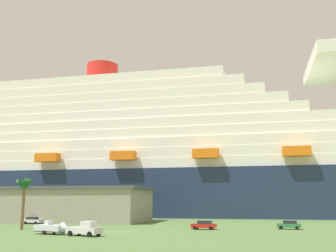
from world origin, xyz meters
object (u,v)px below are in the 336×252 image
palm_tree (24,190)px  parked_car_red_hatchback (204,225)px  cruise_ship (165,161)px  parked_car_green_wagon (289,225)px  pickup_truck (85,229)px  parked_car_silver_sedan (33,220)px  small_boat_on_trailer (54,228)px

palm_tree → parked_car_red_hatchback: size_ratio=2.04×
cruise_ship → parked_car_green_wagon: (40.49, -56.44, -18.29)m
cruise_ship → parked_car_green_wagon: cruise_ship is taller
pickup_truck → palm_tree: size_ratio=0.63×
parked_car_silver_sedan → parked_car_green_wagon: (56.53, -2.51, 0.00)m
small_boat_on_trailer → parked_car_green_wagon: (35.93, 22.13, -0.13)m
cruise_ship → palm_tree: bearing=-95.7°
parked_car_red_hatchback → parked_car_silver_sedan: same height
parked_car_silver_sedan → small_boat_on_trailer: bearing=-50.1°
cruise_ship → small_boat_on_trailer: cruise_ship is taller
cruise_ship → small_boat_on_trailer: size_ratio=30.77×
parked_car_silver_sedan → cruise_ship: bearing=73.4°
cruise_ship → palm_tree: (-7.08, -70.58, -11.90)m
cruise_ship → palm_tree: 71.92m
palm_tree → parked_car_green_wagon: bearing=16.6°
palm_tree → cruise_ship: bearing=84.3°
small_boat_on_trailer → palm_tree: bearing=145.5°
cruise_ship → pickup_truck: size_ratio=38.70×
parked_car_silver_sedan → palm_tree: bearing=-61.7°
small_boat_on_trailer → palm_tree: (-11.64, 7.99, 6.26)m
small_boat_on_trailer → palm_tree: palm_tree is taller
cruise_ship → parked_car_green_wagon: 71.83m
small_boat_on_trailer → parked_car_red_hatchback: bearing=40.1°
small_boat_on_trailer → parked_car_silver_sedan: bearing=129.9°
small_boat_on_trailer → parked_car_silver_sedan: (-20.61, 24.65, -0.13)m
palm_tree → parked_car_red_hatchback: 34.27m
palm_tree → parked_car_silver_sedan: size_ratio=2.21×
parked_car_red_hatchback → parked_car_green_wagon: bearing=17.2°
parked_car_red_hatchback → parked_car_green_wagon: (15.24, 4.71, -0.00)m
palm_tree → parked_car_red_hatchback: palm_tree is taller
cruise_ship → pickup_truck: bearing=-82.3°
pickup_truck → parked_car_green_wagon: 37.98m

